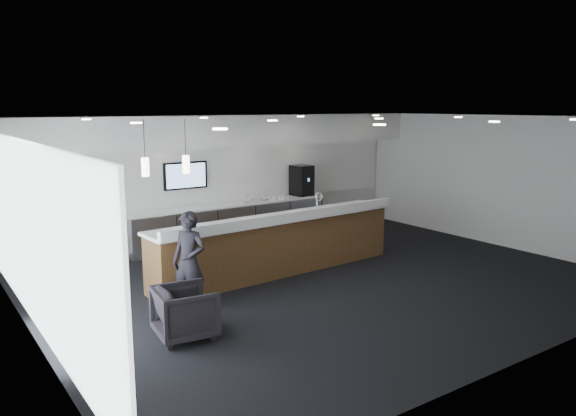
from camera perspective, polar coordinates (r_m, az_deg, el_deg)
ground at (r=10.52m, az=4.00°, el=-7.43°), size 10.00×10.00×0.00m
ceiling at (r=10.02m, az=4.22°, el=9.14°), size 10.00×8.00×0.02m
back_wall at (r=13.47m, az=-6.65°, el=3.01°), size 10.00×0.02×3.00m
left_wall at (r=8.08m, az=-24.74°, el=-2.83°), size 0.02×8.00×3.00m
right_wall at (r=13.83m, az=20.46°, el=2.61°), size 0.02×8.00×3.00m
soffit_bulkhead at (r=12.98m, az=-5.81°, el=7.84°), size 10.00×0.90×0.70m
alcove_panel at (r=13.44m, az=-6.60°, el=3.42°), size 9.80×0.06×1.40m
window_blinds_wall at (r=8.08m, az=-24.46°, el=-2.80°), size 0.04×7.36×2.55m
back_credenza at (r=13.33m, az=-5.82°, el=-1.51°), size 5.06×0.66×0.95m
wall_tv at (r=12.93m, az=-10.37°, el=3.27°), size 1.05×0.08×0.62m
pendant_left at (r=9.48m, az=-10.35°, el=4.38°), size 0.12×0.12×0.30m
pendant_right at (r=9.21m, az=-14.32°, el=4.06°), size 0.12×0.12×0.30m
ceiling_can_lights at (r=10.02m, az=4.22°, el=8.96°), size 7.00×5.00×0.02m
service_counter at (r=10.87m, az=-1.01°, el=-3.67°), size 5.35×1.18×1.49m
coffee_machine at (r=14.28m, az=1.40°, el=2.82°), size 0.48×0.59×0.77m
info_sign_left at (r=13.34m, az=-4.13°, el=1.01°), size 0.14×0.02×0.20m
info_sign_right at (r=13.62m, az=-2.35°, el=1.29°), size 0.17×0.03×0.23m
armchair at (r=8.09m, az=-10.39°, el=-10.37°), size 0.90×0.88×0.74m
lounge_guest at (r=9.00m, az=-9.99°, el=-5.36°), size 0.62×0.69×1.59m
cup_0 at (r=13.87m, az=-0.42°, el=1.16°), size 0.09×0.09×0.08m
cup_1 at (r=13.79m, az=-0.90°, el=1.11°), size 0.12×0.12×0.08m
cup_2 at (r=13.71m, az=-1.39°, el=1.05°), size 0.11×0.11×0.08m
cup_3 at (r=13.64m, az=-1.88°, el=1.00°), size 0.11×0.11×0.08m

